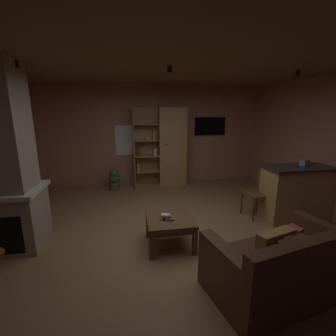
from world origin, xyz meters
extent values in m
cube|color=olive|center=(0.00, 0.00, -0.01)|extent=(5.99, 5.91, 0.02)
cube|color=#AD7060|center=(0.00, 2.98, 1.34)|extent=(6.11, 0.06, 2.67)
cube|color=brown|center=(0.00, 0.00, 2.68)|extent=(5.99, 5.91, 0.02)
cube|color=white|center=(-0.69, 2.95, 1.24)|extent=(0.63, 0.01, 0.80)
cube|color=gray|center=(-2.45, 0.09, 0.43)|extent=(0.91, 0.74, 0.85)
cube|color=beige|center=(-2.45, 0.09, 0.88)|extent=(0.99, 0.82, 0.06)
sphere|color=orange|center=(-2.45, -0.26, 0.14)|extent=(0.14, 0.14, 0.14)
cube|color=#A87F51|center=(0.50, 2.70, 1.05)|extent=(0.73, 0.38, 2.09)
cube|color=#A87F51|center=(-0.20, 2.88, 1.05)|extent=(0.67, 0.02, 2.09)
cube|color=#A87F51|center=(-0.52, 2.70, 1.05)|extent=(0.02, 0.38, 2.09)
sphere|color=black|center=(0.32, 2.50, 1.15)|extent=(0.04, 0.04, 0.04)
cube|color=#A87F51|center=(-0.20, 2.70, 0.01)|extent=(0.67, 0.38, 0.02)
cube|color=#A87F51|center=(-0.20, 2.70, 0.42)|extent=(0.67, 0.38, 0.02)
cube|color=#A87F51|center=(-0.20, 2.70, 0.84)|extent=(0.67, 0.38, 0.02)
cube|color=#A87F51|center=(-0.20, 2.70, 1.26)|extent=(0.67, 0.38, 0.02)
cube|color=#A87F51|center=(-0.20, 2.70, 1.67)|extent=(0.67, 0.38, 0.02)
cube|color=gold|center=(-0.01, 2.65, 1.36)|extent=(0.04, 0.23, 0.19)
cube|color=beige|center=(0.02, 2.65, 0.94)|extent=(0.05, 0.23, 0.19)
cube|color=brown|center=(-0.36, 2.65, 0.97)|extent=(0.05, 0.23, 0.24)
cube|color=gold|center=(-0.43, 2.65, 0.54)|extent=(0.05, 0.23, 0.22)
sphere|color=beige|center=(-0.14, 2.70, 1.31)|extent=(0.10, 0.10, 0.10)
cube|color=#A87F51|center=(2.55, 0.22, 0.49)|extent=(1.48, 0.55, 0.99)
cube|color=#2D2826|center=(2.55, 0.22, 1.01)|extent=(1.54, 0.61, 0.04)
cube|color=#598CBF|center=(2.52, 0.26, 1.08)|extent=(0.14, 0.14, 0.11)
cube|color=#4C2D1E|center=(0.98, -1.38, 0.21)|extent=(1.74, 1.20, 0.42)
cube|color=#4C2D1E|center=(1.06, -1.74, 0.63)|extent=(1.58, 0.47, 0.42)
cube|color=#4C2D1E|center=(1.68, -1.23, 0.34)|extent=(0.33, 0.89, 0.67)
cube|color=#4C2D1E|center=(0.28, -1.53, 0.34)|extent=(0.33, 0.89, 0.67)
cube|color=#AD3D2D|center=(1.03, -1.39, 0.55)|extent=(0.42, 0.33, 0.39)
cube|color=brown|center=(0.98, -1.54, 0.52)|extent=(0.41, 0.27, 0.42)
cube|color=olive|center=(0.87, -1.45, 0.56)|extent=(0.49, 0.28, 0.43)
cube|color=brown|center=(-0.08, -0.29, 0.42)|extent=(0.69, 0.68, 0.05)
cube|color=brown|center=(-0.08, -0.29, 0.36)|extent=(0.62, 0.61, 0.08)
cube|color=brown|center=(-0.39, -0.59, 0.20)|extent=(0.07, 0.07, 0.40)
cube|color=brown|center=(0.22, -0.59, 0.20)|extent=(0.07, 0.07, 0.40)
cube|color=brown|center=(-0.39, 0.02, 0.20)|extent=(0.07, 0.07, 0.40)
cube|color=brown|center=(0.22, 0.02, 0.20)|extent=(0.07, 0.07, 0.40)
cube|color=#387247|center=(-0.10, -0.34, 0.46)|extent=(0.15, 0.13, 0.03)
cube|color=#B22D2D|center=(-0.12, -0.30, 0.49)|extent=(0.14, 0.12, 0.02)
cube|color=beige|center=(-0.16, -0.31, 0.51)|extent=(0.14, 0.11, 0.03)
cube|color=brown|center=(1.72, 0.44, 0.46)|extent=(0.48, 0.48, 0.04)
cube|color=brown|center=(1.91, 0.47, 0.70)|extent=(0.10, 0.40, 0.44)
cylinder|color=brown|center=(1.52, 0.59, 0.23)|extent=(0.04, 0.04, 0.46)
cylinder|color=brown|center=(1.58, 0.23, 0.23)|extent=(0.04, 0.04, 0.46)
cylinder|color=brown|center=(1.87, 0.64, 0.23)|extent=(0.04, 0.04, 0.46)
cylinder|color=brown|center=(1.93, 0.29, 0.23)|extent=(0.04, 0.04, 0.46)
cylinder|color=#4C4C51|center=(-1.06, 2.51, 0.10)|extent=(0.27, 0.27, 0.21)
sphere|color=#2D6B33|center=(-1.05, 2.54, 0.33)|extent=(0.30, 0.30, 0.30)
sphere|color=#2D6B33|center=(-1.06, 2.48, 0.46)|extent=(0.23, 0.23, 0.23)
cube|color=black|center=(1.62, 2.92, 1.59)|extent=(0.88, 0.05, 0.50)
cube|color=black|center=(1.62, 2.90, 1.59)|extent=(0.84, 0.01, 0.46)
cylinder|color=black|center=(-2.06, 0.11, 2.60)|extent=(0.07, 0.07, 0.09)
cylinder|color=black|center=(-0.02, 0.15, 2.60)|extent=(0.07, 0.07, 0.09)
cylinder|color=black|center=(2.09, 0.18, 2.60)|extent=(0.07, 0.07, 0.09)
camera|label=1|loc=(-0.64, -3.46, 2.01)|focal=25.03mm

